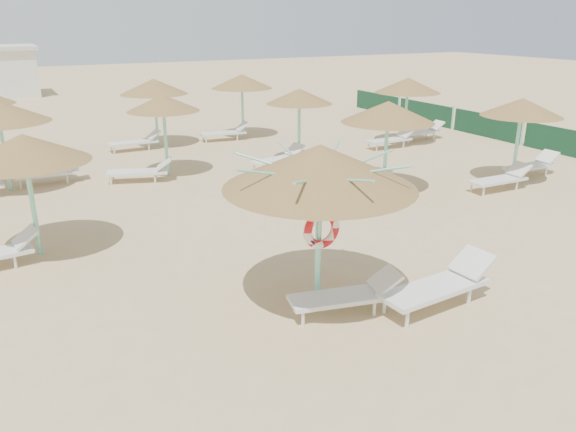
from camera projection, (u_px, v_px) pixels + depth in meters
name	position (u px, v px, depth m)	size (l,w,h in m)	color
ground	(342.00, 306.00, 10.20)	(120.00, 120.00, 0.00)	tan
main_palapa	(320.00, 167.00, 9.38)	(3.32, 3.32, 2.97)	#7EDAC0
lounger_main_a	(348.00, 295.00, 9.88)	(2.06, 1.00, 0.72)	silver
lounger_main_b	(441.00, 284.00, 10.12)	(2.37, 0.88, 0.84)	silver
palapa_field	(204.00, 102.00, 18.64)	(19.90, 13.55, 2.72)	#7EDAC0
windbreak_fence	(487.00, 126.00, 24.50)	(0.08, 19.84, 1.10)	#1C5535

